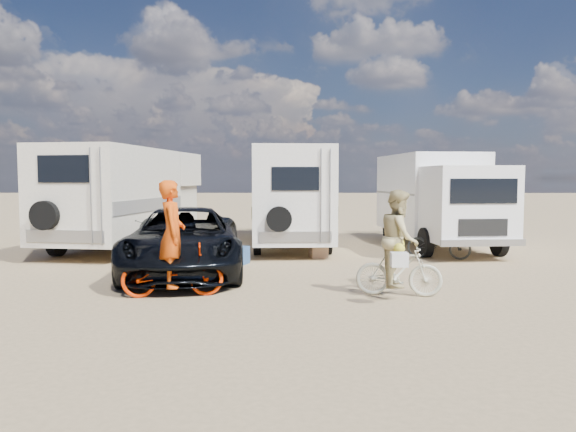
{
  "coord_description": "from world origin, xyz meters",
  "views": [
    {
      "loc": [
        -0.1,
        -9.84,
        2.16
      ],
      "look_at": [
        -0.27,
        2.41,
        1.3
      ],
      "focal_mm": 33.65,
      "sensor_mm": 36.0,
      "label": 1
    }
  ],
  "objects_px": {
    "rv_main": "(289,198)",
    "bike_man": "(173,271)",
    "rv_left": "(127,199)",
    "rider_woman": "(399,248)",
    "dark_suv": "(184,241)",
    "box_truck": "(439,201)",
    "bike_woman": "(399,271)",
    "crate": "(318,251)",
    "bike_parked": "(439,243)",
    "rider_man": "(172,244)",
    "cooler": "(237,255)"
  },
  "relations": [
    {
      "from": "rv_left",
      "to": "rv_main",
      "type": "bearing_deg",
      "value": 12.08
    },
    {
      "from": "bike_woman",
      "to": "rv_left",
      "type": "bearing_deg",
      "value": 56.66
    },
    {
      "from": "box_truck",
      "to": "bike_man",
      "type": "xyz_separation_m",
      "value": [
        -6.65,
        -6.92,
        -0.98
      ]
    },
    {
      "from": "box_truck",
      "to": "crate",
      "type": "distance_m",
      "value": 4.49
    },
    {
      "from": "rv_main",
      "to": "bike_woman",
      "type": "xyz_separation_m",
      "value": [
        2.1,
        -7.34,
        -1.06
      ]
    },
    {
      "from": "rv_main",
      "to": "bike_man",
      "type": "xyz_separation_m",
      "value": [
        -2.03,
        -7.45,
        -1.04
      ]
    },
    {
      "from": "dark_suv",
      "to": "rider_woman",
      "type": "relative_size",
      "value": 3.03
    },
    {
      "from": "rv_main",
      "to": "bike_man",
      "type": "height_order",
      "value": "rv_main"
    },
    {
      "from": "crate",
      "to": "rv_left",
      "type": "bearing_deg",
      "value": 159.8
    },
    {
      "from": "dark_suv",
      "to": "rider_man",
      "type": "bearing_deg",
      "value": -91.61
    },
    {
      "from": "bike_woman",
      "to": "cooler",
      "type": "relative_size",
      "value": 2.81
    },
    {
      "from": "bike_man",
      "to": "cooler",
      "type": "distance_m",
      "value": 3.89
    },
    {
      "from": "bike_man",
      "to": "rider_woman",
      "type": "xyz_separation_m",
      "value": [
        4.14,
        0.11,
        0.41
      ]
    },
    {
      "from": "dark_suv",
      "to": "rider_man",
      "type": "relative_size",
      "value": 2.76
    },
    {
      "from": "rv_left",
      "to": "bike_woman",
      "type": "xyz_separation_m",
      "value": [
        7.14,
        -6.92,
        -1.05
      ]
    },
    {
      "from": "rv_main",
      "to": "box_truck",
      "type": "xyz_separation_m",
      "value": [
        4.62,
        -0.53,
        -0.07
      ]
    },
    {
      "from": "cooler",
      "to": "dark_suv",
      "type": "bearing_deg",
      "value": -104.75
    },
    {
      "from": "rv_main",
      "to": "dark_suv",
      "type": "height_order",
      "value": "rv_main"
    },
    {
      "from": "box_truck",
      "to": "bike_woman",
      "type": "relative_size",
      "value": 3.85
    },
    {
      "from": "box_truck",
      "to": "rv_left",
      "type": "bearing_deg",
      "value": 173.17
    },
    {
      "from": "rider_man",
      "to": "crate",
      "type": "height_order",
      "value": "rider_man"
    },
    {
      "from": "rider_woman",
      "to": "crate",
      "type": "distance_m",
      "value": 4.98
    },
    {
      "from": "rider_woman",
      "to": "bike_woman",
      "type": "bearing_deg",
      "value": -169.25
    },
    {
      "from": "box_truck",
      "to": "bike_parked",
      "type": "xyz_separation_m",
      "value": [
        -0.57,
        -2.19,
        -1.02
      ]
    },
    {
      "from": "rv_main",
      "to": "cooler",
      "type": "relative_size",
      "value": 12.05
    },
    {
      "from": "rv_left",
      "to": "box_truck",
      "type": "distance_m",
      "value": 9.66
    },
    {
      "from": "rider_woman",
      "to": "bike_parked",
      "type": "distance_m",
      "value": 5.03
    },
    {
      "from": "dark_suv",
      "to": "bike_woman",
      "type": "xyz_separation_m",
      "value": [
        4.4,
        -2.22,
        -0.28
      ]
    },
    {
      "from": "bike_woman",
      "to": "rider_woman",
      "type": "distance_m",
      "value": 0.42
    },
    {
      "from": "rv_left",
      "to": "cooler",
      "type": "relative_size",
      "value": 12.84
    },
    {
      "from": "rv_main",
      "to": "rider_woman",
      "type": "distance_m",
      "value": 7.66
    },
    {
      "from": "dark_suv",
      "to": "bike_parked",
      "type": "relative_size",
      "value": 3.22
    },
    {
      "from": "crate",
      "to": "bike_man",
      "type": "bearing_deg",
      "value": -120.44
    },
    {
      "from": "rider_man",
      "to": "cooler",
      "type": "distance_m",
      "value": 3.95
    },
    {
      "from": "bike_woman",
      "to": "crate",
      "type": "relative_size",
      "value": 3.5
    },
    {
      "from": "dark_suv",
      "to": "crate",
      "type": "xyz_separation_m",
      "value": [
        3.13,
        2.54,
        -0.57
      ]
    },
    {
      "from": "bike_woman",
      "to": "rider_man",
      "type": "distance_m",
      "value": 4.17
    },
    {
      "from": "rider_woman",
      "to": "crate",
      "type": "height_order",
      "value": "rider_woman"
    },
    {
      "from": "box_truck",
      "to": "rider_man",
      "type": "relative_size",
      "value": 3.09
    },
    {
      "from": "box_truck",
      "to": "cooler",
      "type": "relative_size",
      "value": 10.83
    },
    {
      "from": "bike_man",
      "to": "rider_man",
      "type": "bearing_deg",
      "value": -0.0
    },
    {
      "from": "rv_main",
      "to": "rv_left",
      "type": "distance_m",
      "value": 5.06
    },
    {
      "from": "rv_left",
      "to": "bike_woman",
      "type": "height_order",
      "value": "rv_left"
    },
    {
      "from": "rider_man",
      "to": "cooler",
      "type": "xyz_separation_m",
      "value": [
        0.75,
        3.8,
        -0.75
      ]
    },
    {
      "from": "rider_man",
      "to": "rider_woman",
      "type": "xyz_separation_m",
      "value": [
        4.14,
        0.11,
        -0.09
      ]
    },
    {
      "from": "bike_woman",
      "to": "rider_man",
      "type": "bearing_deg",
      "value": 102.27
    },
    {
      "from": "bike_man",
      "to": "rider_woman",
      "type": "bearing_deg",
      "value": -99.28
    },
    {
      "from": "rv_left",
      "to": "cooler",
      "type": "distance_m",
      "value": 5.12
    },
    {
      "from": "box_truck",
      "to": "bike_woman",
      "type": "distance_m",
      "value": 7.32
    },
    {
      "from": "rider_man",
      "to": "cooler",
      "type": "relative_size",
      "value": 3.5
    }
  ]
}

